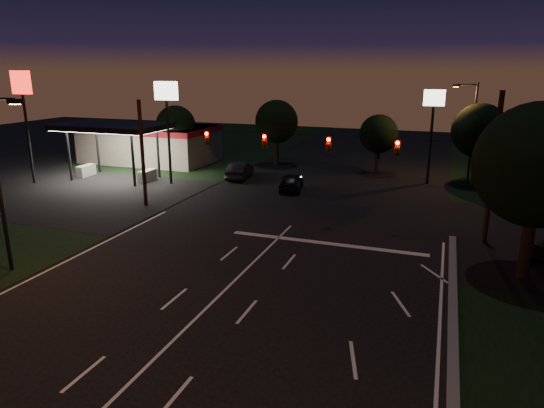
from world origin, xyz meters
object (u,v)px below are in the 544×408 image
at_px(tree_right_near, 539,166).
at_px(utility_pole_right, 484,242).
at_px(car_oncoming_a, 291,182).
at_px(car_oncoming_b, 240,170).

bearing_deg(tree_right_near, utility_pole_right, 107.53).
relative_size(car_oncoming_a, car_oncoming_b, 0.93).
bearing_deg(tree_right_near, car_oncoming_a, 141.11).
xyz_separation_m(tree_right_near, car_oncoming_a, (-16.49, 13.30, -4.92)).
xyz_separation_m(car_oncoming_a, car_oncoming_b, (-6.03, 2.76, 0.03)).
distance_m(tree_right_near, car_oncoming_a, 21.75).
bearing_deg(car_oncoming_a, car_oncoming_b, -34.36).
height_order(utility_pole_right, car_oncoming_a, utility_pole_right).
bearing_deg(tree_right_near, car_oncoming_b, 144.50).
distance_m(car_oncoming_a, car_oncoming_b, 6.64).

